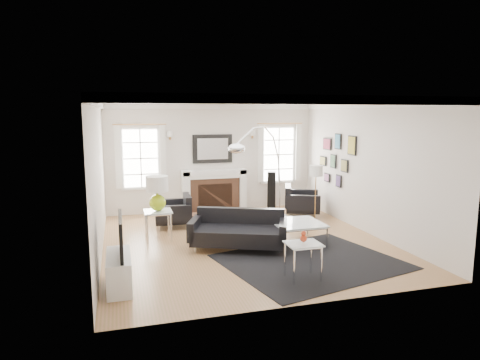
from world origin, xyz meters
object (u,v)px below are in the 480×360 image
object	(u,v)px
sofa	(239,232)
armchair_right	(300,202)
fireplace	(214,191)
armchair_left	(175,212)
arc_floor_lamp	(260,173)
gourd_lamp	(157,191)
coffee_table	(297,224)

from	to	relation	value
sofa	armchair_right	bearing A→B (deg)	43.76
fireplace	armchair_left	distance (m)	1.71
sofa	armchair_right	distance (m)	3.05
fireplace	arc_floor_lamp	distance (m)	2.32
armchair_left	gourd_lamp	xyz separation A→B (m)	(-0.46, -0.97, 0.69)
armchair_right	gourd_lamp	size ratio (longest dim) A/B	1.65
sofa	coffee_table	bearing A→B (deg)	-1.34
sofa	coffee_table	size ratio (longest dim) A/B	2.07
fireplace	gourd_lamp	distance (m)	2.78
gourd_lamp	arc_floor_lamp	size ratio (longest dim) A/B	0.30
armchair_left	arc_floor_lamp	world-z (taller)	arc_floor_lamp
armchair_right	arc_floor_lamp	world-z (taller)	arc_floor_lamp
coffee_table	gourd_lamp	xyz separation A→B (m)	(-2.63, 1.00, 0.62)
armchair_left	coffee_table	bearing A→B (deg)	-42.30
sofa	armchair_right	xyz separation A→B (m)	(2.20, 2.11, 0.03)
gourd_lamp	arc_floor_lamp	world-z (taller)	arc_floor_lamp
armchair_right	coffee_table	world-z (taller)	armchair_right
sofa	gourd_lamp	bearing A→B (deg)	145.90
fireplace	gourd_lamp	xyz separation A→B (m)	(-1.66, -2.18, 0.48)
armchair_left	armchair_right	world-z (taller)	armchair_right
armchair_left	sofa	bearing A→B (deg)	-63.36
gourd_lamp	sofa	bearing A→B (deg)	-34.10
fireplace	coffee_table	bearing A→B (deg)	-73.05
coffee_table	arc_floor_lamp	size ratio (longest dim) A/B	0.41
arc_floor_lamp	armchair_left	bearing A→B (deg)	152.08
fireplace	armchair_right	distance (m)	2.25
fireplace	gourd_lamp	size ratio (longest dim) A/B	2.38
coffee_table	arc_floor_lamp	world-z (taller)	arc_floor_lamp
armchair_left	arc_floor_lamp	bearing A→B (deg)	-27.92
sofa	arc_floor_lamp	distance (m)	1.60
sofa	armchair_left	xyz separation A→B (m)	(-0.97, 1.94, 0.01)
fireplace	arc_floor_lamp	size ratio (longest dim) A/B	0.71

